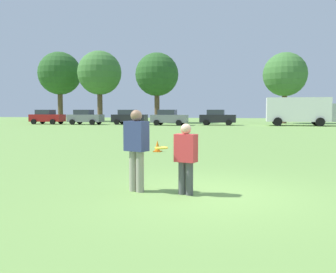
% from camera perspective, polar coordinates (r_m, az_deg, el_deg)
% --- Properties ---
extents(ground_plane, '(154.81, 154.81, 0.00)m').
position_cam_1_polar(ground_plane, '(7.74, 6.55, -8.87)').
color(ground_plane, '#6B9347').
extents(player_thrower, '(0.56, 0.44, 1.74)m').
position_cam_1_polar(player_thrower, '(7.79, -4.94, -1.44)').
color(player_thrower, gray).
rests_on(player_thrower, ground).
extents(player_defender, '(0.49, 0.36, 1.46)m').
position_cam_1_polar(player_defender, '(7.49, 2.80, -2.92)').
color(player_defender, '#4C4C51').
rests_on(player_defender, ground).
extents(frisbee, '(0.27, 0.27, 0.04)m').
position_cam_1_polar(frisbee, '(7.44, -1.06, -1.77)').
color(frisbee, yellow).
extents(traffic_cone, '(0.32, 0.32, 0.48)m').
position_cam_1_polar(traffic_cone, '(15.36, -1.66, -1.53)').
color(traffic_cone, '#D8590C').
rests_on(traffic_cone, ground).
extents(parked_car_near_left, '(4.21, 2.24, 1.82)m').
position_cam_1_polar(parked_car_near_left, '(48.80, -18.36, 2.93)').
color(parked_car_near_left, maroon).
rests_on(parked_car_near_left, ground).
extents(parked_car_mid_left, '(4.21, 2.24, 1.82)m').
position_cam_1_polar(parked_car_mid_left, '(46.02, -12.77, 2.98)').
color(parked_car_mid_left, slate).
rests_on(parked_car_mid_left, ground).
extents(parked_car_center, '(4.21, 2.24, 1.82)m').
position_cam_1_polar(parked_car_center, '(45.35, -6.08, 3.04)').
color(parked_car_center, black).
rests_on(parked_car_center, ground).
extents(parked_car_mid_right, '(4.21, 2.24, 1.82)m').
position_cam_1_polar(parked_car_mid_right, '(42.69, 0.15, 3.00)').
color(parked_car_mid_right, slate).
rests_on(parked_car_mid_right, ground).
extents(parked_car_near_right, '(4.21, 2.24, 1.82)m').
position_cam_1_polar(parked_car_near_right, '(43.63, 7.72, 2.98)').
color(parked_car_near_right, black).
rests_on(parked_car_near_right, ground).
extents(box_truck, '(8.51, 3.05, 3.18)m').
position_cam_1_polar(box_truck, '(44.01, 20.35, 3.85)').
color(box_truck, white).
rests_on(box_truck, ground).
extents(tree_west_oak, '(6.82, 6.82, 11.08)m').
position_cam_1_polar(tree_west_oak, '(61.85, -16.53, 9.38)').
color(tree_west_oak, brown).
rests_on(tree_west_oak, ground).
extents(tree_west_maple, '(6.50, 6.50, 10.57)m').
position_cam_1_polar(tree_west_maple, '(56.04, -10.62, 9.68)').
color(tree_west_maple, brown).
rests_on(tree_west_maple, ground).
extents(tree_center_elm, '(5.96, 5.96, 9.69)m').
position_cam_1_polar(tree_center_elm, '(51.24, -1.74, 9.61)').
color(tree_center_elm, brown).
rests_on(tree_center_elm, ground).
extents(tree_east_birch, '(5.80, 5.80, 9.42)m').
position_cam_1_polar(tree_east_birch, '(51.58, 17.78, 9.17)').
color(tree_east_birch, brown).
rests_on(tree_east_birch, ground).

